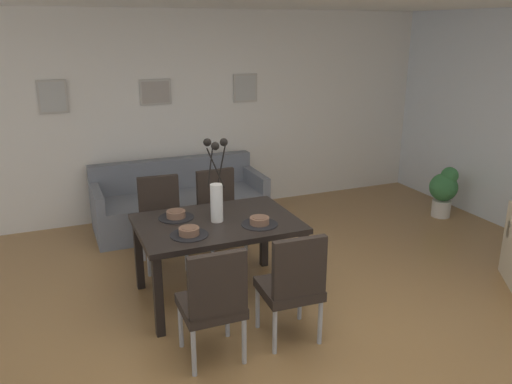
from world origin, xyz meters
The scene contains 19 objects.
ground_plane centered at (0.00, 0.00, 0.00)m, with size 9.00×9.00×0.00m, color olive.
back_wall_panel centered at (0.00, 3.25, 1.30)m, with size 9.00×0.10×2.60m, color white.
dining_table centered at (-0.23, 0.83, 0.65)m, with size 1.40×0.98×0.74m.
dining_chair_near_left centered at (-0.56, -0.09, 0.51)m, with size 0.44×0.44×0.92m.
dining_chair_near_right centered at (-0.54, 1.73, 0.51)m, with size 0.46×0.46×0.92m.
dining_chair_far_left centered at (0.08, -0.07, 0.51)m, with size 0.46×0.46×0.92m.
dining_chair_far_right centered at (0.10, 1.74, 0.51)m, with size 0.46×0.46×0.92m.
centerpiece_vase centered at (-0.22, 0.83, 1.02)m, with size 0.21×0.23×0.73m.
placemat_near_left centered at (-0.54, 0.61, 0.74)m, with size 0.32×0.32×0.01m, color black.
bowl_near_left centered at (-0.54, 0.61, 0.78)m, with size 0.17×0.17×0.07m.
placemat_near_right centered at (-0.54, 1.05, 0.74)m, with size 0.32×0.32×0.01m, color black.
bowl_near_right centered at (-0.54, 1.05, 0.78)m, with size 0.17×0.17×0.07m.
placemat_far_left centered at (0.09, 0.61, 0.74)m, with size 0.32×0.32×0.01m, color black.
bowl_far_left centered at (0.09, 0.61, 0.78)m, with size 0.17×0.17×0.07m.
sofa centered at (-0.11, 2.70, 0.28)m, with size 2.06×0.84×0.80m.
framed_picture_left centered at (-1.42, 3.18, 1.61)m, with size 0.33×0.03×0.39m.
framed_picture_center centered at (-0.23, 3.18, 1.61)m, with size 0.39×0.03×0.31m.
framed_picture_right centered at (0.97, 3.18, 1.61)m, with size 0.33×0.03×0.37m.
potted_plant centered at (3.16, 1.71, 0.37)m, with size 0.36×0.36×0.67m.
Camera 1 is at (-1.53, -3.23, 2.37)m, focal length 36.01 mm.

